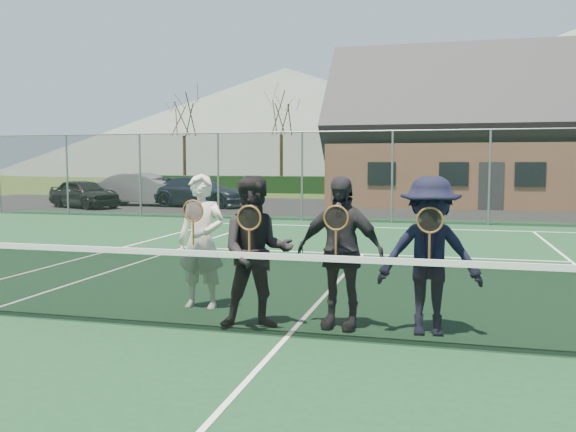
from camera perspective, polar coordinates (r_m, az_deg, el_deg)
name	(u,v)px	position (r m, az deg, el deg)	size (l,w,h in m)	color
ground	(405,209)	(26.58, 10.85, 0.66)	(220.00, 220.00, 0.00)	#314819
court_surface	(287,338)	(6.95, -0.08, -11.37)	(30.00, 30.00, 0.02)	#14381E
tarmac_carpark	(313,207)	(27.13, 2.39, 0.84)	(40.00, 12.00, 0.01)	black
hedge_row	(417,186)	(38.51, 12.02, 2.78)	(40.00, 1.20, 1.10)	black
hill_west	(286,121)	(105.14, -0.22, 8.83)	(110.00, 110.00, 18.00)	#516156
hill_centre	(572,103)	(103.49, 25.02, 9.54)	(120.00, 120.00, 22.00)	slate
car_a	(84,194)	(28.00, -18.55, 2.00)	(1.49, 3.70, 1.26)	black
car_b	(145,189)	(28.81, -13.23, 2.45)	(1.60, 4.58, 1.51)	gray
car_c	(200,192)	(27.38, -8.23, 2.24)	(1.88, 4.63, 1.35)	#181F30
court_markings	(287,337)	(6.94, -0.08, -11.25)	(11.03, 23.83, 0.01)	white
tennis_net	(287,292)	(6.82, -0.08, -7.10)	(11.68, 0.08, 1.10)	slate
perimeter_fence	(392,177)	(20.03, 9.72, 3.66)	(30.07, 0.07, 3.02)	slate
clubhouse	(498,120)	(30.60, 19.05, 8.51)	(15.60, 8.20, 7.70)	#9E6B4C
tree_a	(184,107)	(43.40, -9.73, 9.98)	(3.20, 3.20, 7.77)	#362013
tree_b	(281,105)	(41.05, -0.64, 10.34)	(3.20, 3.20, 7.77)	#331D12
tree_c	(453,101)	(39.64, 15.16, 10.36)	(3.20, 3.20, 7.77)	#3D2416
player_a	(201,241)	(8.23, -8.10, -2.36)	(0.67, 0.51, 1.80)	silver
player_b	(256,252)	(7.17, -2.97, -3.41)	(1.05, 0.93, 1.80)	black
player_c	(340,252)	(7.19, 4.87, -3.40)	(1.11, 0.59, 1.80)	#252429
player_d	(430,256)	(7.07, 13.12, -3.65)	(1.22, 0.78, 1.80)	black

